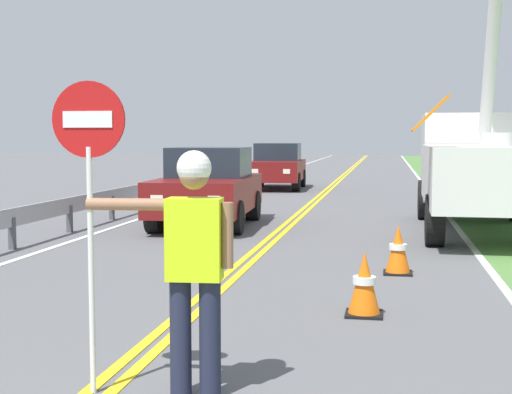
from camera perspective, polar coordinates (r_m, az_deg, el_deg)
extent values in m
cube|color=yellow|center=(21.84, 4.45, -0.32)|extent=(0.11, 110.00, 0.01)
cube|color=yellow|center=(21.82, 4.92, -0.32)|extent=(0.11, 110.00, 0.01)
cube|color=silver|center=(21.78, 14.15, -0.46)|extent=(0.12, 110.00, 0.01)
cube|color=silver|center=(22.46, -4.49, -0.18)|extent=(0.12, 110.00, 0.01)
cylinder|color=#1E2338|center=(5.43, -3.64, -11.09)|extent=(0.16, 0.16, 0.88)
cylinder|color=#1E2338|center=(5.47, -5.96, -10.99)|extent=(0.16, 0.16, 0.88)
cube|color=#C6EA19|center=(5.30, -4.86, -3.32)|extent=(0.42, 0.27, 0.60)
cylinder|color=#996B4C|center=(5.38, -10.12, -0.57)|extent=(0.61, 0.14, 0.09)
cylinder|color=#996B4C|center=(5.25, -2.29, -3.04)|extent=(0.09, 0.09, 0.48)
sphere|color=#996B4C|center=(5.25, -4.90, 1.77)|extent=(0.22, 0.22, 0.22)
sphere|color=white|center=(5.25, -4.90, 2.31)|extent=(0.25, 0.25, 0.25)
cylinder|color=silver|center=(5.53, -12.85, -5.75)|extent=(0.04, 0.04, 1.85)
cylinder|color=#B71414|center=(5.44, -13.07, 5.98)|extent=(0.56, 0.03, 0.56)
cube|color=white|center=(5.43, -13.15, 5.98)|extent=(0.38, 0.01, 0.12)
cube|color=silver|center=(14.22, 17.90, 1.64)|extent=(2.35, 4.63, 1.10)
cube|color=silver|center=(17.63, 16.57, 3.04)|extent=(2.22, 2.12, 2.00)
cube|color=#1E2833|center=(18.65, 16.28, 4.05)|extent=(1.98, 0.08, 0.90)
cylinder|color=silver|center=(13.29, 18.46, 4.31)|extent=(0.56, 0.56, 0.24)
cylinder|color=silver|center=(14.32, 18.19, 12.47)|extent=(0.26, 2.02, 3.90)
cube|color=orange|center=(12.31, 13.56, 6.41)|extent=(0.60, 0.81, 0.59)
cylinder|color=black|center=(17.42, 13.18, -0.21)|extent=(0.33, 0.92, 0.92)
cylinder|color=black|center=(13.16, 13.91, -1.78)|extent=(0.33, 0.92, 0.92)
cube|color=maroon|center=(15.65, -3.85, 0.25)|extent=(2.01, 4.17, 0.72)
cube|color=#1E2833|center=(15.85, -3.68, 2.77)|extent=(1.69, 1.79, 0.64)
cube|color=#EAEACC|center=(13.55, -3.30, -0.23)|extent=(0.24, 0.07, 0.16)
cube|color=#EAEACC|center=(13.81, -7.80, -0.18)|extent=(0.24, 0.07, 0.16)
cylinder|color=black|center=(14.29, -1.65, -1.62)|extent=(0.31, 0.69, 0.68)
cylinder|color=black|center=(14.65, -8.00, -1.51)|extent=(0.31, 0.69, 0.68)
cylinder|color=black|center=(16.79, -0.23, -0.67)|extent=(0.31, 0.69, 0.68)
cylinder|color=black|center=(17.09, -5.68, -0.60)|extent=(0.31, 0.69, 0.68)
cube|color=maroon|center=(26.98, 1.68, 2.13)|extent=(2.00, 4.17, 0.72)
cube|color=#1E2833|center=(27.21, 1.74, 3.59)|extent=(1.69, 1.79, 0.64)
cube|color=#EAEACC|center=(24.90, 2.43, 2.03)|extent=(0.24, 0.07, 0.16)
cube|color=#EAEACC|center=(25.03, -0.09, 2.05)|extent=(0.24, 0.07, 0.16)
cylinder|color=black|center=(25.66, 3.19, 1.19)|extent=(0.31, 0.69, 0.68)
cylinder|color=black|center=(25.85, -0.44, 1.22)|extent=(0.31, 0.69, 0.68)
cylinder|color=black|center=(28.19, 3.62, 1.50)|extent=(0.31, 0.69, 0.68)
cylinder|color=black|center=(28.36, 0.31, 1.53)|extent=(0.31, 0.69, 0.68)
cone|color=orange|center=(7.93, 8.54, -6.75)|extent=(0.36, 0.36, 0.70)
cylinder|color=white|center=(7.92, 8.54, -6.50)|extent=(0.25, 0.25, 0.08)
cube|color=black|center=(8.00, 8.51, -9.10)|extent=(0.40, 0.40, 0.03)
cone|color=orange|center=(10.38, 11.13, -4.06)|extent=(0.36, 0.36, 0.70)
cylinder|color=white|center=(10.37, 11.14, -3.87)|extent=(0.25, 0.25, 0.08)
cube|color=black|center=(10.44, 11.10, -5.88)|extent=(0.40, 0.40, 0.03)
cube|color=#9EA0A3|center=(18.24, -9.99, 0.35)|extent=(0.06, 32.00, 0.32)
cube|color=#4C4C51|center=(13.09, -18.67, -2.74)|extent=(0.10, 0.10, 0.55)
cube|color=#4C4C51|center=(15.11, -14.48, -1.67)|extent=(0.10, 0.10, 0.55)
cube|color=#4C4C51|center=(17.20, -11.30, -0.85)|extent=(0.10, 0.10, 0.55)
cube|color=#4C4C51|center=(19.34, -8.81, -0.21)|extent=(0.10, 0.10, 0.55)
cube|color=#4C4C51|center=(21.50, -6.83, 0.31)|extent=(0.10, 0.10, 0.55)
cube|color=#4C4C51|center=(23.69, -5.20, 0.73)|extent=(0.10, 0.10, 0.55)
cube|color=#4C4C51|center=(25.90, -3.86, 1.07)|extent=(0.10, 0.10, 0.55)
cube|color=#4C4C51|center=(28.11, -2.72, 1.37)|extent=(0.10, 0.10, 0.55)
cube|color=#4C4C51|center=(30.34, -1.75, 1.62)|extent=(0.10, 0.10, 0.55)
cube|color=#4C4C51|center=(32.58, -0.91, 1.83)|extent=(0.10, 0.10, 0.55)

